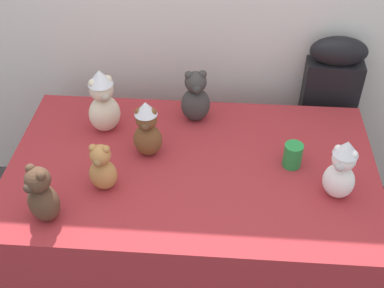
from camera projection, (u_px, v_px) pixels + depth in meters
display_table at (192, 221)px, 2.40m from camera, size 1.58×0.95×0.72m
instrument_case at (324, 123)px, 2.72m from camera, size 0.28×0.13×1.04m
teddy_bear_caramel at (102, 168)px, 2.00m from camera, size 0.12×0.10×0.22m
teddy_bear_snow at (341, 170)px, 1.95m from camera, size 0.16×0.15×0.28m
teddy_bear_charcoal at (196, 98)px, 2.34m from camera, size 0.16×0.14×0.27m
teddy_bear_cream at (103, 102)px, 2.26m from camera, size 0.19×0.18×0.32m
teddy_bear_chestnut at (147, 130)px, 2.14m from camera, size 0.13×0.11×0.28m
teddy_bear_cocoa at (42, 195)px, 1.87m from camera, size 0.17×0.16×0.26m
party_cup_green at (293, 155)px, 2.14m from camera, size 0.08×0.08×0.11m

